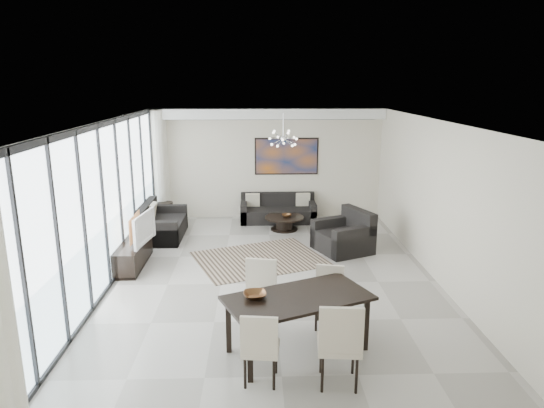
{
  "coord_description": "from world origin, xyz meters",
  "views": [
    {
      "loc": [
        -0.29,
        -8.19,
        3.57
      ],
      "look_at": [
        0.0,
        0.95,
        1.25
      ],
      "focal_mm": 32.0,
      "sensor_mm": 36.0,
      "label": 1
    }
  ],
  "objects_px": {
    "television": "(139,228)",
    "sofa_main": "(278,212)",
    "coffee_table": "(284,222)",
    "dining_table": "(298,302)",
    "tv_console": "(133,254)"
  },
  "relations": [
    {
      "from": "television",
      "to": "dining_table",
      "type": "distance_m",
      "value": 4.3
    },
    {
      "from": "television",
      "to": "sofa_main",
      "type": "bearing_deg",
      "value": -34.36
    },
    {
      "from": "television",
      "to": "tv_console",
      "type": "bearing_deg",
      "value": 90.1
    },
    {
      "from": "sofa_main",
      "to": "television",
      "type": "xyz_separation_m",
      "value": [
        -2.86,
        -3.12,
        0.55
      ]
    },
    {
      "from": "coffee_table",
      "to": "television",
      "type": "relative_size",
      "value": 0.91
    },
    {
      "from": "coffee_table",
      "to": "tv_console",
      "type": "xyz_separation_m",
      "value": [
        -3.14,
        -2.32,
        0.05
      ]
    },
    {
      "from": "tv_console",
      "to": "dining_table",
      "type": "xyz_separation_m",
      "value": [
        3.0,
        -3.25,
        0.47
      ]
    },
    {
      "from": "coffee_table",
      "to": "television",
      "type": "height_order",
      "value": "television"
    },
    {
      "from": "sofa_main",
      "to": "dining_table",
      "type": "bearing_deg",
      "value": -90.16
    },
    {
      "from": "sofa_main",
      "to": "television",
      "type": "distance_m",
      "value": 4.27
    },
    {
      "from": "sofa_main",
      "to": "television",
      "type": "relative_size",
      "value": 1.87
    },
    {
      "from": "sofa_main",
      "to": "tv_console",
      "type": "xyz_separation_m",
      "value": [
        -3.02,
        -3.09,
        0.0
      ]
    },
    {
      "from": "coffee_table",
      "to": "sofa_main",
      "type": "xyz_separation_m",
      "value": [
        -0.12,
        0.78,
        0.05
      ]
    },
    {
      "from": "television",
      "to": "dining_table",
      "type": "relative_size",
      "value": 0.49
    },
    {
      "from": "coffee_table",
      "to": "television",
      "type": "xyz_separation_m",
      "value": [
        -2.98,
        -2.34,
        0.6
      ]
    }
  ]
}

